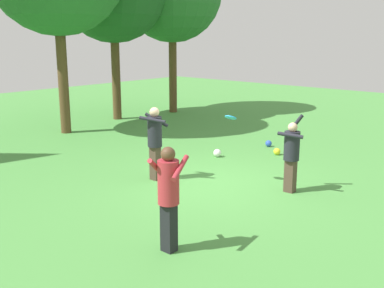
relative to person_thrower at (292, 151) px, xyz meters
name	(u,v)px	position (x,y,z in m)	size (l,w,h in m)	color
ground_plane	(212,184)	(-0.71, 1.63, -0.92)	(40.00, 40.00, 0.00)	#4C9342
person_thrower	(292,151)	(0.00, 0.00, 0.00)	(0.59, 0.58, 1.72)	#4C382D
person_catcher	(155,137)	(-1.35, 2.86, 0.12)	(0.72, 0.76, 1.75)	#4C382D
person_bystander	(168,190)	(-3.85, -0.03, 0.10)	(0.70, 0.65, 1.73)	black
frisbee	(231,117)	(-0.41, 1.36, 0.64)	(0.30, 0.31, 0.14)	#2393D1
ball_blue	(269,143)	(3.31, 2.66, -0.83)	(0.20, 0.20, 0.20)	blue
ball_yellow	(277,151)	(2.61, 1.93, -0.82)	(0.20, 0.20, 0.20)	yellow
ball_white	(217,153)	(1.28, 3.07, -0.81)	(0.23, 0.23, 0.23)	white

